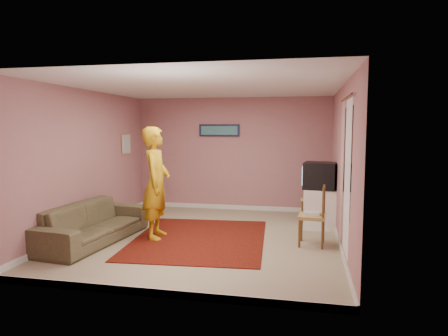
% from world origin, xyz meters
% --- Properties ---
extents(ground, '(5.00, 5.00, 0.00)m').
position_xyz_m(ground, '(0.00, 0.00, 0.00)').
color(ground, gray).
rests_on(ground, ground).
extents(wall_back, '(4.50, 0.02, 2.60)m').
position_xyz_m(wall_back, '(0.00, 2.50, 1.30)').
color(wall_back, '#A46C6D').
rests_on(wall_back, ground).
extents(wall_front, '(4.50, 0.02, 2.60)m').
position_xyz_m(wall_front, '(0.00, -2.50, 1.30)').
color(wall_front, '#A46C6D').
rests_on(wall_front, ground).
extents(wall_left, '(0.02, 5.00, 2.60)m').
position_xyz_m(wall_left, '(-2.25, 0.00, 1.30)').
color(wall_left, '#A46C6D').
rests_on(wall_left, ground).
extents(wall_right, '(0.02, 5.00, 2.60)m').
position_xyz_m(wall_right, '(2.25, 0.00, 1.30)').
color(wall_right, '#A46C6D').
rests_on(wall_right, ground).
extents(ceiling, '(4.50, 5.00, 0.02)m').
position_xyz_m(ceiling, '(0.00, 0.00, 2.60)').
color(ceiling, silver).
rests_on(ceiling, wall_back).
extents(baseboard_back, '(4.50, 0.02, 0.10)m').
position_xyz_m(baseboard_back, '(0.00, 2.49, 0.05)').
color(baseboard_back, silver).
rests_on(baseboard_back, ground).
extents(baseboard_front, '(4.50, 0.02, 0.10)m').
position_xyz_m(baseboard_front, '(0.00, -2.49, 0.05)').
color(baseboard_front, silver).
rests_on(baseboard_front, ground).
extents(baseboard_left, '(0.02, 5.00, 0.10)m').
position_xyz_m(baseboard_left, '(-2.24, 0.00, 0.05)').
color(baseboard_left, silver).
rests_on(baseboard_left, ground).
extents(baseboard_right, '(0.02, 5.00, 0.10)m').
position_xyz_m(baseboard_right, '(2.24, 0.00, 0.05)').
color(baseboard_right, silver).
rests_on(baseboard_right, ground).
extents(window, '(0.01, 1.10, 1.50)m').
position_xyz_m(window, '(2.24, -0.90, 1.45)').
color(window, black).
rests_on(window, wall_right).
extents(curtain_sheer, '(0.01, 0.75, 2.10)m').
position_xyz_m(curtain_sheer, '(2.23, -1.05, 1.25)').
color(curtain_sheer, white).
rests_on(curtain_sheer, wall_right).
extents(curtain_floral, '(0.01, 0.35, 2.10)m').
position_xyz_m(curtain_floral, '(2.21, -0.35, 1.25)').
color(curtain_floral, beige).
rests_on(curtain_floral, wall_right).
extents(curtain_rod, '(0.02, 1.40, 0.02)m').
position_xyz_m(curtain_rod, '(2.20, -0.90, 2.32)').
color(curtain_rod, brown).
rests_on(curtain_rod, wall_right).
extents(picture_back, '(0.95, 0.04, 0.28)m').
position_xyz_m(picture_back, '(-0.30, 2.47, 1.85)').
color(picture_back, '#121533').
rests_on(picture_back, wall_back).
extents(picture_left, '(0.04, 0.38, 0.42)m').
position_xyz_m(picture_left, '(-2.22, 1.60, 1.55)').
color(picture_left, '#C9B58A').
rests_on(picture_left, wall_left).
extents(area_rug, '(2.40, 2.91, 0.01)m').
position_xyz_m(area_rug, '(-0.09, -0.10, 0.01)').
color(area_rug, black).
rests_on(area_rug, ground).
extents(tv_cabinet, '(0.59, 0.54, 0.75)m').
position_xyz_m(tv_cabinet, '(1.95, 1.11, 0.38)').
color(tv_cabinet, white).
rests_on(tv_cabinet, ground).
extents(crt_tv, '(0.66, 0.61, 0.51)m').
position_xyz_m(crt_tv, '(1.94, 1.12, 1.01)').
color(crt_tv, black).
rests_on(crt_tv, tv_cabinet).
extents(chair_a, '(0.56, 0.55, 0.54)m').
position_xyz_m(chair_a, '(1.87, 1.53, 0.60)').
color(chair_a, tan).
rests_on(chair_a, ground).
extents(dvd_player, '(0.35, 0.27, 0.06)m').
position_xyz_m(dvd_player, '(1.87, 1.53, 0.53)').
color(dvd_player, '#A5A5AA').
rests_on(dvd_player, chair_a).
extents(blue_throw, '(0.37, 0.05, 0.38)m').
position_xyz_m(blue_throw, '(1.87, 1.72, 0.80)').
color(blue_throw, '#7CA7CB').
rests_on(blue_throw, chair_a).
extents(chair_b, '(0.45, 0.47, 0.53)m').
position_xyz_m(chair_b, '(1.80, -0.07, 0.60)').
color(chair_b, tan).
rests_on(chair_b, ground).
extents(game_console, '(0.24, 0.18, 0.05)m').
position_xyz_m(game_console, '(1.80, -0.07, 0.53)').
color(game_console, silver).
rests_on(game_console, chair_b).
extents(sofa, '(1.10, 2.30, 0.65)m').
position_xyz_m(sofa, '(-1.80, -0.63, 0.32)').
color(sofa, brown).
rests_on(sofa, ground).
extents(person, '(0.55, 0.76, 1.93)m').
position_xyz_m(person, '(-0.84, -0.16, 0.97)').
color(person, '#C59512').
rests_on(person, ground).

